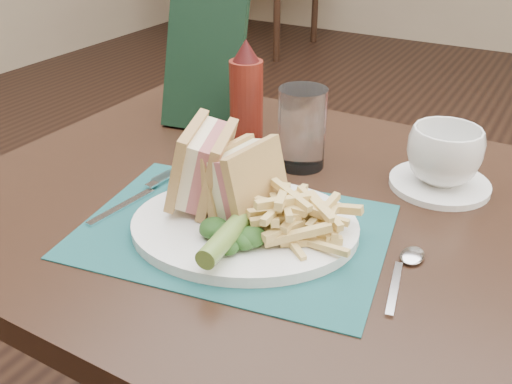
# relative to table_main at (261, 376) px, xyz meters

# --- Properties ---
(floor) EXTENTS (7.00, 7.00, 0.00)m
(floor) POSITION_rel_table_main_xyz_m (0.00, 0.50, -0.38)
(floor) COLOR black
(floor) RESTS_ON ground
(table_main) EXTENTS (0.90, 0.75, 0.75)m
(table_main) POSITION_rel_table_main_xyz_m (0.00, 0.00, 0.00)
(table_main) COLOR black
(table_main) RESTS_ON ground
(placemat) EXTENTS (0.44, 0.35, 0.00)m
(placemat) POSITION_rel_table_main_xyz_m (0.02, -0.11, 0.38)
(placemat) COLOR #164849
(placemat) RESTS_ON table_main
(plate) EXTENTS (0.37, 0.34, 0.01)m
(plate) POSITION_rel_table_main_xyz_m (0.03, -0.10, 0.38)
(plate) COLOR white
(plate) RESTS_ON placemat
(sandwich_half_a) EXTENTS (0.12, 0.14, 0.12)m
(sandwich_half_a) POSITION_rel_table_main_xyz_m (-0.07, -0.09, 0.45)
(sandwich_half_a) COLOR tan
(sandwich_half_a) RESTS_ON plate
(sandwich_half_b) EXTENTS (0.09, 0.11, 0.10)m
(sandwich_half_b) POSITION_rel_table_main_xyz_m (-0.00, -0.08, 0.44)
(sandwich_half_b) COLOR tan
(sandwich_half_b) RESTS_ON plate
(kale_garnish) EXTENTS (0.11, 0.08, 0.03)m
(kale_garnish) POSITION_rel_table_main_xyz_m (0.04, -0.16, 0.41)
(kale_garnish) COLOR #183814
(kale_garnish) RESTS_ON plate
(pickle_spear) EXTENTS (0.04, 0.12, 0.03)m
(pickle_spear) POSITION_rel_table_main_xyz_m (0.05, -0.17, 0.41)
(pickle_spear) COLOR #52752C
(pickle_spear) RESTS_ON plate
(fries_pile) EXTENTS (0.18, 0.20, 0.06)m
(fries_pile) POSITION_rel_table_main_xyz_m (0.10, -0.08, 0.42)
(fries_pile) COLOR #D9BB6C
(fries_pile) RESTS_ON plate
(fork) EXTENTS (0.05, 0.17, 0.01)m
(fork) POSITION_rel_table_main_xyz_m (-0.15, -0.11, 0.38)
(fork) COLOR silver
(fork) RESTS_ON placemat
(spoon) EXTENTS (0.06, 0.15, 0.01)m
(spoon) POSITION_rel_table_main_xyz_m (0.24, -0.09, 0.38)
(spoon) COLOR silver
(spoon) RESTS_ON table_main
(saucer) EXTENTS (0.17, 0.17, 0.01)m
(saucer) POSITION_rel_table_main_xyz_m (0.22, 0.16, 0.38)
(saucer) COLOR white
(saucer) RESTS_ON table_main
(coffee_cup) EXTENTS (0.13, 0.13, 0.09)m
(coffee_cup) POSITION_rel_table_main_xyz_m (0.22, 0.16, 0.43)
(coffee_cup) COLOR white
(coffee_cup) RESTS_ON saucer
(drinking_glass) EXTENTS (0.08, 0.08, 0.13)m
(drinking_glass) POSITION_rel_table_main_xyz_m (0.00, 0.12, 0.44)
(drinking_glass) COLOR white
(drinking_glass) RESTS_ON table_main
(ketchup_bottle) EXTENTS (0.07, 0.07, 0.19)m
(ketchup_bottle) POSITION_rel_table_main_xyz_m (-0.11, 0.14, 0.47)
(ketchup_bottle) COLOR maroon
(ketchup_bottle) RESTS_ON table_main
(check_presenter) EXTENTS (0.16, 0.11, 0.24)m
(check_presenter) POSITION_rel_table_main_xyz_m (-0.23, 0.19, 0.49)
(check_presenter) COLOR black
(check_presenter) RESTS_ON table_main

